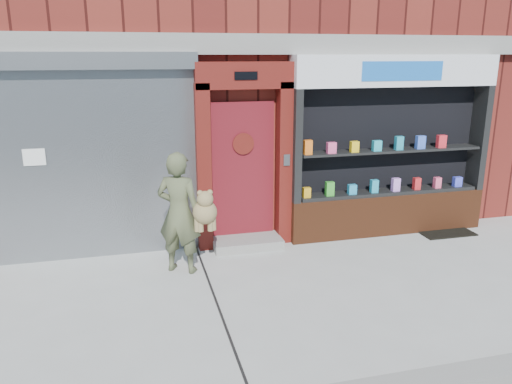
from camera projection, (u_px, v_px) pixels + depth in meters
name	position (u px, v px, depth m)	size (l,w,h in m)	color
ground	(331.00, 288.00, 6.64)	(80.00, 80.00, 0.00)	#9E9E99
building	(235.00, 8.00, 11.16)	(12.00, 8.16, 8.00)	#591814
shutter_bay	(93.00, 146.00, 7.26)	(3.10, 0.30, 3.04)	gray
red_door_bay	(244.00, 157.00, 7.80)	(1.52, 0.58, 2.90)	#59130F
pharmacy_bay	(390.00, 155.00, 8.38)	(3.50, 0.41, 3.00)	#5E2C16
woman	(182.00, 213.00, 6.95)	(0.89, 0.67, 1.74)	#515739
doormat	(443.00, 231.00, 8.74)	(0.93, 0.65, 0.02)	black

